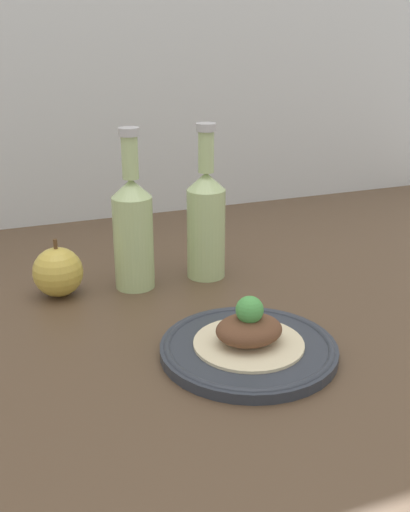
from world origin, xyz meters
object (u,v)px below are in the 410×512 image
at_px(plate, 249,348).
at_px(cider_bottle_right, 206,220).
at_px(plated_food, 249,331).
at_px(cider_bottle_left, 133,229).
at_px(apple, 58,272).

distance_m(plate, cider_bottle_right, 0.28).
height_order(plate, plated_food, plated_food).
bearing_deg(cider_bottle_left, cider_bottle_right, 0.00).
xyz_separation_m(plate, plated_food, (0.00, -0.00, 0.03)).
height_order(plate, cider_bottle_right, cider_bottle_right).
bearing_deg(cider_bottle_left, plated_food, -73.98).
bearing_deg(plate, plated_food, -75.96).
height_order(cider_bottle_right, apple, cider_bottle_right).
bearing_deg(cider_bottle_right, cider_bottle_left, 180.00).
height_order(plate, cider_bottle_left, cider_bottle_left).
height_order(plated_food, apple, apple).
height_order(plate, apple, apple).
xyz_separation_m(cider_bottle_left, apple, (-0.12, 0.01, -0.06)).
relative_size(cider_bottle_left, apple, 2.76).
relative_size(plate, apple, 2.45).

